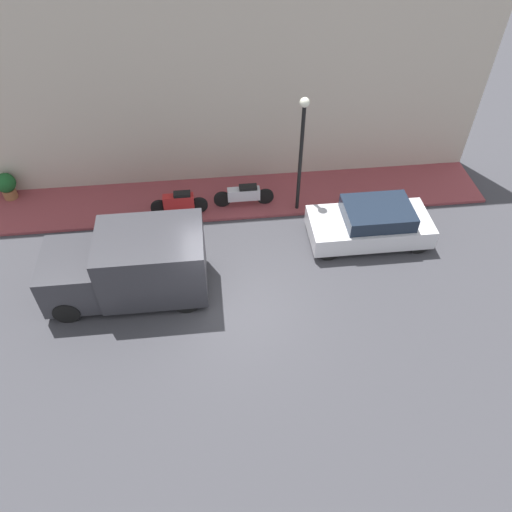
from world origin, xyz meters
TOP-DOWN VIEW (x-y plane):
  - ground_plane at (0.00, 0.00)m, footprint 60.00×60.00m
  - sidewalk at (4.85, 0.00)m, footprint 2.34×18.36m
  - building_facade at (6.17, 0.00)m, footprint 0.30×18.36m
  - parked_car at (2.31, -4.58)m, footprint 1.78×3.83m
  - delivery_van at (0.84, 2.84)m, footprint 2.08×4.49m
  - scooter_silver at (4.34, -0.72)m, footprint 0.30×2.07m
  - motorcycle_red at (4.12, 1.49)m, footprint 0.30×1.91m
  - streetlamp at (3.98, -2.51)m, footprint 0.30×0.30m
  - potted_plant at (5.61, 7.43)m, footprint 0.68×0.68m

SIDE VIEW (x-z plane):
  - ground_plane at x=0.00m, z-range 0.00..0.00m
  - sidewalk at x=4.85m, z-range 0.00..0.10m
  - scooter_silver at x=4.34m, z-range 0.14..0.93m
  - motorcycle_red at x=4.12m, z-range 0.13..1.00m
  - parked_car at x=2.31m, z-range -0.02..1.28m
  - potted_plant at x=5.61m, z-range 0.16..1.13m
  - delivery_van at x=0.84m, z-range 0.01..2.11m
  - streetlamp at x=3.98m, z-range 0.65..4.73m
  - building_facade at x=6.17m, z-range 0.00..7.29m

